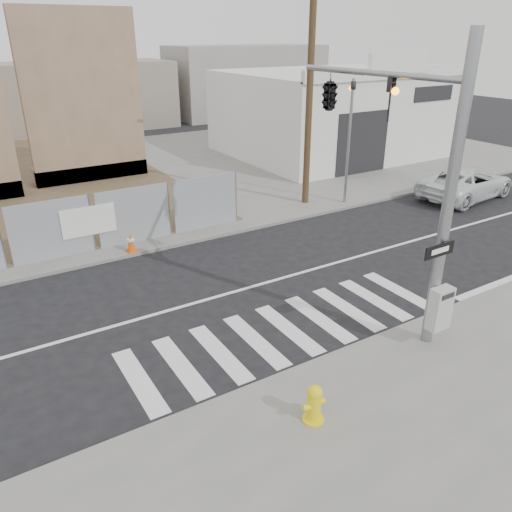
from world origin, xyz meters
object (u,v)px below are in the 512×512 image
fire_hydrant (314,403)px  traffic_cone_d (131,243)px  signal_pole (365,129)px  suv (466,183)px  auto_shop (332,112)px

fire_hydrant → traffic_cone_d: 9.79m
signal_pole → suv: 12.46m
signal_pole → fire_hydrant: bearing=-139.1°
signal_pole → auto_shop: 19.04m
auto_shop → fire_hydrant: (-15.56, -18.53, -2.02)m
auto_shop → fire_hydrant: 24.29m
suv → fire_hydrant: bearing=112.2°
fire_hydrant → traffic_cone_d: fire_hydrant is taller
auto_shop → traffic_cone_d: bearing=-151.1°
suv → traffic_cone_d: size_ratio=7.77×
suv → traffic_cone_d: 15.35m
auto_shop → traffic_cone_d: auto_shop is taller
signal_pole → fire_hydrant: signal_pole is taller
fire_hydrant → suv: 16.96m
signal_pole → traffic_cone_d: signal_pole is taller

